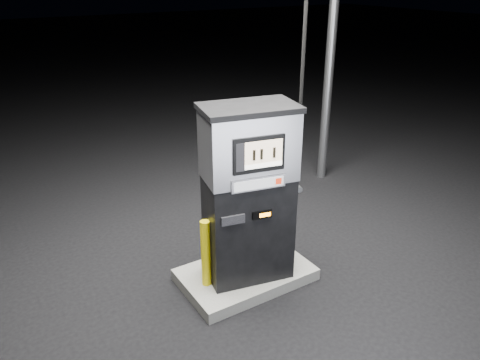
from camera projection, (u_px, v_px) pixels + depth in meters
ground at (245, 279)px, 5.95m from camera, size 80.00×80.00×0.00m
pump_island at (246, 274)px, 5.92m from camera, size 1.60×1.00×0.15m
fuel_dispenser at (249, 193)px, 5.38m from camera, size 1.23×0.84×4.43m
bollard_left at (206, 253)px, 5.45m from camera, size 0.14×0.14×0.85m
bollard_right at (277, 228)px, 6.07m from camera, size 0.12×0.12×0.78m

